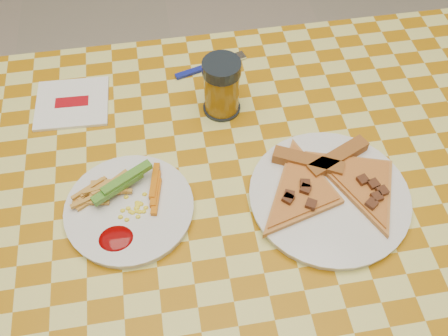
{
  "coord_description": "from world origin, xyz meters",
  "views": [
    {
      "loc": [
        -0.06,
        -0.4,
        1.44
      ],
      "look_at": [
        0.02,
        0.08,
        0.78
      ],
      "focal_mm": 40.0,
      "sensor_mm": 36.0,
      "label": 1
    }
  ],
  "objects": [
    {
      "name": "table",
      "position": [
        0.0,
        0.0,
        0.68
      ],
      "size": [
        1.28,
        0.88,
        0.76
      ],
      "color": "silver",
      "rests_on": "ground"
    },
    {
      "name": "plate_left",
      "position": [
        -0.14,
        0.03,
        0.76
      ],
      "size": [
        0.24,
        0.24,
        0.01
      ],
      "primitive_type": "cylinder",
      "rotation": [
        0.0,
        0.0,
        -0.24
      ],
      "color": "white",
      "rests_on": "table"
    },
    {
      "name": "plate_right",
      "position": [
        0.18,
        0.0,
        0.76
      ],
      "size": [
        0.31,
        0.31,
        0.01
      ],
      "primitive_type": "cylinder",
      "rotation": [
        0.0,
        0.0,
        0.28
      ],
      "color": "white",
      "rests_on": "table"
    },
    {
      "name": "fries_veggies",
      "position": [
        -0.14,
        0.05,
        0.78
      ],
      "size": [
        0.16,
        0.15,
        0.04
      ],
      "color": "#CA8D40",
      "rests_on": "plate_left"
    },
    {
      "name": "pizza_slices",
      "position": [
        0.18,
        0.02,
        0.78
      ],
      "size": [
        0.32,
        0.26,
        0.02
      ],
      "color": "#CA813E",
      "rests_on": "plate_right"
    },
    {
      "name": "drink_glass",
      "position": [
        0.04,
        0.23,
        0.81
      ],
      "size": [
        0.07,
        0.07,
        0.11
      ],
      "color": "black",
      "rests_on": "table"
    },
    {
      "name": "napkin",
      "position": [
        -0.23,
        0.28,
        0.76
      ],
      "size": [
        0.14,
        0.13,
        0.01
      ],
      "rotation": [
        0.0,
        0.0,
        -0.05
      ],
      "color": "white",
      "rests_on": "table"
    },
    {
      "name": "fork",
      "position": [
        0.04,
        0.34,
        0.76
      ],
      "size": [
        0.15,
        0.06,
        0.01
      ],
      "rotation": [
        0.0,
        0.0,
        0.29
      ],
      "color": "navy",
      "rests_on": "table"
    }
  ]
}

